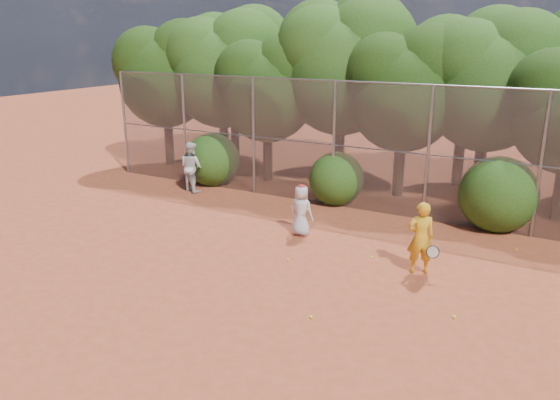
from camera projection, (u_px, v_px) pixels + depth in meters
The scene contains 22 objects.
ground at pixel (265, 280), 12.43m from camera, with size 80.00×80.00×0.00m, color #9B3E23.
fence_back at pixel (360, 146), 16.89m from camera, with size 20.05×0.09×4.03m.
tree_0 at pixel (167, 71), 22.40m from camera, with size 4.38×3.81×6.00m.
tree_1 at pixel (224, 66), 21.58m from camera, with size 4.64×4.03×6.35m.
tree_2 at pixel (269, 85), 20.00m from camera, with size 3.99×3.47×5.47m.
tree_3 at pixel (344, 63), 19.43m from camera, with size 4.89×4.26×6.70m.
tree_4 at pixel (406, 85), 17.95m from camera, with size 4.19×3.64×5.73m.
tree_5 at pixel (491, 78), 17.36m from camera, with size 4.51×3.92×6.17m.
tree_9 at pixel (235, 59), 23.92m from camera, with size 4.83×4.20×6.62m.
tree_10 at pixel (342, 54), 21.67m from camera, with size 5.15×4.48×7.06m.
tree_11 at pixel (469, 70), 19.13m from camera, with size 4.64×4.03×6.35m.
bush_0 at pixel (212, 157), 20.20m from camera, with size 2.00×2.00×2.00m, color #214411.
bush_1 at pixel (336, 176), 17.89m from camera, with size 1.80×1.80×1.80m, color #214411.
bush_2 at pixel (498, 191), 15.50m from camera, with size 2.20×2.20×2.20m, color #214411.
player_yellow at pixel (421, 238), 12.61m from camera, with size 0.89×0.67×1.73m.
player_teen at pixel (301, 210), 15.05m from camera, with size 0.72×0.50×1.45m.
player_white at pixel (191, 167), 19.24m from camera, with size 0.98×0.90×1.77m.
ball_0 at pixel (372, 257), 13.63m from camera, with size 0.07×0.07×0.07m, color yellow.
ball_1 at pixel (311, 317), 10.74m from camera, with size 0.07×0.07×0.07m, color yellow.
ball_2 at pixel (454, 317), 10.75m from camera, with size 0.07×0.07×0.07m, color yellow.
ball_3 at pixel (288, 260), 13.45m from camera, with size 0.07×0.07×0.07m, color yellow.
ball_4 at pixel (517, 250), 14.09m from camera, with size 0.07×0.07×0.07m, color yellow.
Camera 1 is at (5.85, -9.74, 5.38)m, focal length 35.00 mm.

